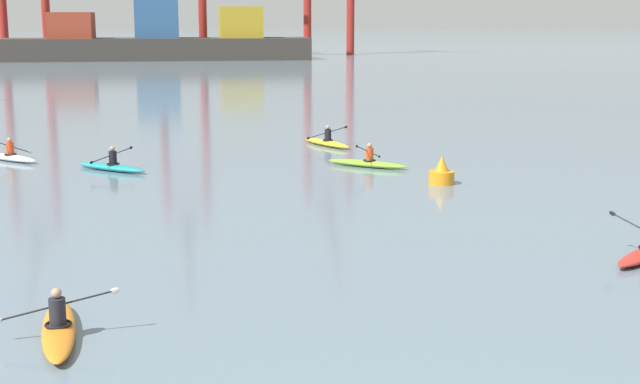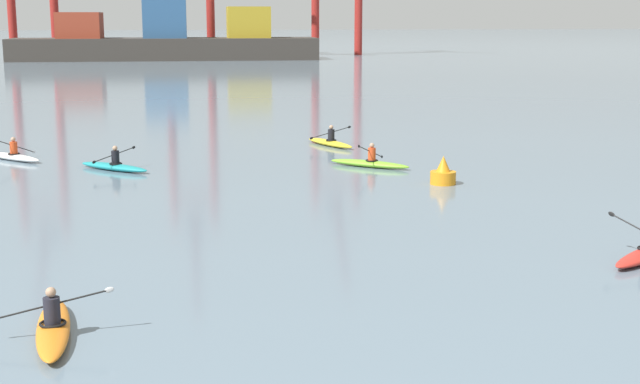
{
  "view_description": "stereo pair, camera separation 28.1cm",
  "coord_description": "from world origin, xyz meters",
  "px_view_note": "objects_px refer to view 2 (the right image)",
  "views": [
    {
      "loc": [
        -3.08,
        -7.71,
        5.75
      ],
      "look_at": [
        0.9,
        18.06,
        0.6
      ],
      "focal_mm": 49.85,
      "sensor_mm": 36.0,
      "label": 1
    },
    {
      "loc": [
        -2.8,
        -7.75,
        5.75
      ],
      "look_at": [
        0.9,
        18.06,
        0.6
      ],
      "focal_mm": 49.85,
      "sensor_mm": 36.0,
      "label": 2
    }
  ],
  "objects_px": {
    "container_barge": "(167,41)",
    "kayak_orange": "(53,327)",
    "kayak_yellow": "(330,142)",
    "kayak_lime": "(370,163)",
    "channel_buoy": "(443,174)",
    "kayak_white": "(13,156)",
    "kayak_teal": "(114,166)"
  },
  "relations": [
    {
      "from": "channel_buoy",
      "to": "kayak_orange",
      "type": "relative_size",
      "value": 0.29
    },
    {
      "from": "container_barge",
      "to": "kayak_orange",
      "type": "relative_size",
      "value": 11.89
    },
    {
      "from": "kayak_orange",
      "to": "kayak_yellow",
      "type": "bearing_deg",
      "value": 69.48
    },
    {
      "from": "container_barge",
      "to": "kayak_orange",
      "type": "bearing_deg",
      "value": -89.69
    },
    {
      "from": "kayak_orange",
      "to": "container_barge",
      "type": "bearing_deg",
      "value": 90.31
    },
    {
      "from": "container_barge",
      "to": "kayak_orange",
      "type": "xyz_separation_m",
      "value": [
        0.58,
        -107.91,
        -2.4
      ]
    },
    {
      "from": "kayak_yellow",
      "to": "container_barge",
      "type": "bearing_deg",
      "value": 96.32
    },
    {
      "from": "container_barge",
      "to": "kayak_teal",
      "type": "xyz_separation_m",
      "value": [
        0.19,
        -89.77,
        -2.4
      ]
    },
    {
      "from": "kayak_teal",
      "to": "kayak_yellow",
      "type": "bearing_deg",
      "value": 30.06
    },
    {
      "from": "kayak_lime",
      "to": "channel_buoy",
      "type": "bearing_deg",
      "value": -64.75
    },
    {
      "from": "kayak_lime",
      "to": "kayak_white",
      "type": "bearing_deg",
      "value": 165.11
    },
    {
      "from": "kayak_teal",
      "to": "kayak_lime",
      "type": "bearing_deg",
      "value": -3.79
    },
    {
      "from": "kayak_teal",
      "to": "kayak_orange",
      "type": "height_order",
      "value": "same"
    },
    {
      "from": "kayak_teal",
      "to": "kayak_yellow",
      "type": "xyz_separation_m",
      "value": [
        9.16,
        5.3,
        0.0
      ]
    },
    {
      "from": "kayak_lime",
      "to": "kayak_yellow",
      "type": "relative_size",
      "value": 0.91
    },
    {
      "from": "kayak_teal",
      "to": "container_barge",
      "type": "bearing_deg",
      "value": 90.12
    },
    {
      "from": "channel_buoy",
      "to": "kayak_orange",
      "type": "distance_m",
      "value": 17.65
    },
    {
      "from": "channel_buoy",
      "to": "kayak_orange",
      "type": "bearing_deg",
      "value": -129.61
    },
    {
      "from": "kayak_white",
      "to": "kayak_yellow",
      "type": "bearing_deg",
      "value": 9.29
    },
    {
      "from": "channel_buoy",
      "to": "kayak_yellow",
      "type": "distance_m",
      "value": 10.15
    },
    {
      "from": "channel_buoy",
      "to": "kayak_yellow",
      "type": "xyz_separation_m",
      "value": [
        -2.48,
        9.85,
        -0.19
      ]
    },
    {
      "from": "kayak_teal",
      "to": "kayak_white",
      "type": "xyz_separation_m",
      "value": [
        -4.3,
        3.1,
        0.0
      ]
    },
    {
      "from": "kayak_yellow",
      "to": "kayak_white",
      "type": "relative_size",
      "value": 1.17
    },
    {
      "from": "kayak_teal",
      "to": "kayak_yellow",
      "type": "relative_size",
      "value": 0.89
    },
    {
      "from": "kayak_orange",
      "to": "channel_buoy",
      "type": "bearing_deg",
      "value": 50.39
    },
    {
      "from": "kayak_yellow",
      "to": "kayak_white",
      "type": "bearing_deg",
      "value": -170.71
    },
    {
      "from": "container_barge",
      "to": "kayak_orange",
      "type": "distance_m",
      "value": 107.94
    },
    {
      "from": "container_barge",
      "to": "channel_buoy",
      "type": "distance_m",
      "value": 95.08
    },
    {
      "from": "kayak_lime",
      "to": "kayak_white",
      "type": "height_order",
      "value": "kayak_white"
    },
    {
      "from": "kayak_lime",
      "to": "kayak_orange",
      "type": "xyz_separation_m",
      "value": [
        -9.42,
        -17.49,
        0.0
      ]
    },
    {
      "from": "channel_buoy",
      "to": "kayak_yellow",
      "type": "relative_size",
      "value": 0.3
    },
    {
      "from": "container_barge",
      "to": "kayak_lime",
      "type": "bearing_deg",
      "value": -83.69
    }
  ]
}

